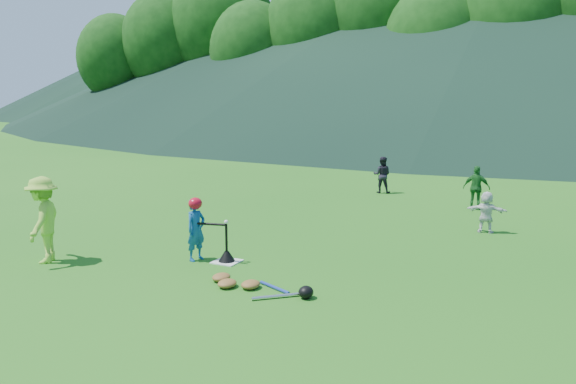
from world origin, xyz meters
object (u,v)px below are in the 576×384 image
object	(u,v)px
batter_child	(196,230)
fielder_b	(382,175)
home_plate	(227,262)
equipment_pile	(250,284)
adult_coach	(43,220)
fielder_d	(486,212)
batting_tee	(227,255)
fielder_c	(476,188)

from	to	relation	value
batter_child	fielder_b	bearing A→B (deg)	5.70
home_plate	equipment_pile	xyz separation A→B (m)	(1.08, -1.04, 0.06)
adult_coach	fielder_d	size ratio (longest dim) A/B	1.69
batting_tee	equipment_pile	distance (m)	1.51
batter_child	equipment_pile	world-z (taller)	batter_child
home_plate	fielder_c	xyz separation A→B (m)	(3.32, 6.97, 0.57)
fielder_d	equipment_pile	xyz separation A→B (m)	(-2.80, -5.44, -0.39)
home_plate	fielder_b	distance (m)	8.45
batter_child	batting_tee	xyz separation A→B (m)	(0.57, 0.12, -0.43)
fielder_d	batting_tee	xyz separation A→B (m)	(-3.88, -4.40, -0.33)
home_plate	fielder_d	size ratio (longest dim) A/B	0.49
fielder_c	batting_tee	distance (m)	7.74
fielder_c	equipment_pile	bearing A→B (deg)	74.83
fielder_b	equipment_pile	world-z (taller)	fielder_b
batter_child	fielder_d	size ratio (longest dim) A/B	1.23
home_plate	batter_child	distance (m)	0.80
home_plate	adult_coach	world-z (taller)	adult_coach
adult_coach	fielder_b	xyz separation A→B (m)	(3.26, 9.84, -0.21)
batter_child	adult_coach	bearing A→B (deg)	130.31
fielder_b	fielder_d	world-z (taller)	fielder_b
batting_tee	equipment_pile	world-z (taller)	batting_tee
fielder_b	batting_tee	world-z (taller)	fielder_b
batting_tee	equipment_pile	bearing A→B (deg)	-43.93
fielder_b	batter_child	bearing A→B (deg)	74.38
fielder_c	equipment_pile	size ratio (longest dim) A/B	0.64
adult_coach	batting_tee	distance (m)	3.32
home_plate	adult_coach	xyz separation A→B (m)	(-2.93, -1.41, 0.76)
fielder_c	fielder_d	bearing A→B (deg)	102.73
fielder_b	fielder_c	world-z (taller)	fielder_c
fielder_d	home_plate	bearing A→B (deg)	46.92
fielder_d	equipment_pile	world-z (taller)	fielder_d
adult_coach	equipment_pile	distance (m)	4.09
adult_coach	fielder_d	distance (m)	8.96
fielder_b	batting_tee	distance (m)	8.44
adult_coach	fielder_c	size ratio (longest dim) A/B	1.34
home_plate	batter_child	xyz separation A→B (m)	(-0.57, -0.12, 0.55)
batter_child	equipment_pile	distance (m)	1.95
batting_tee	fielder_b	bearing A→B (deg)	87.75
adult_coach	fielder_d	bearing A→B (deg)	100.46
home_plate	fielder_c	bearing A→B (deg)	64.53
adult_coach	fielder_b	distance (m)	10.37
batter_child	batting_tee	size ratio (longest dim) A/B	1.66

